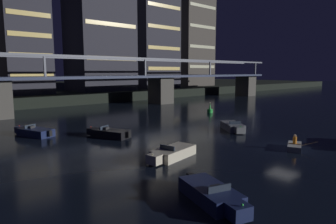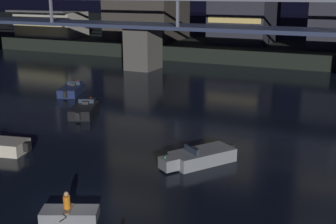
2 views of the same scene
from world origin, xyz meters
name	(u,v)px [view 2 (image 2 of 2)]	position (x,y,z in m)	size (l,w,h in m)	color
ground_plane	(80,210)	(0.00, 0.00, 0.00)	(400.00, 400.00, 0.00)	black
far_riverbank	(312,34)	(0.00, 84.04, 1.10)	(240.00, 80.00, 2.20)	black
river_bridge	(260,42)	(0.00, 36.03, 4.33)	(99.73, 6.40, 9.38)	#4C4944
waterfront_pavilion	(51,24)	(-40.56, 47.95, 4.44)	(12.40, 7.40, 4.70)	#B2AD9E
speedboat_near_left	(200,157)	(3.13, 7.91, 0.41)	(3.86, 4.76, 1.16)	gray
speedboat_near_center	(72,90)	(-15.34, 19.98, 0.41)	(3.06, 5.10, 1.16)	#19234C
speedboat_near_right	(85,109)	(-9.68, 14.15, 0.41)	(3.14, 5.06, 1.16)	black
dinghy_with_paddler	(70,213)	(0.11, -0.92, 0.28)	(2.82, 2.70, 1.36)	gray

